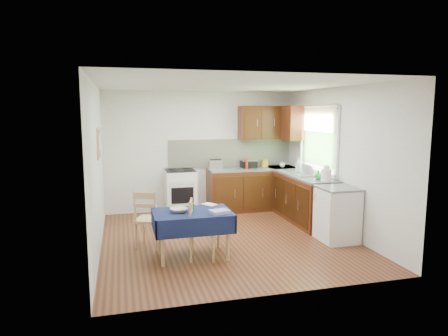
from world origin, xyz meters
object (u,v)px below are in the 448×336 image
object	(u,v)px
toaster	(215,164)
kettle	(326,174)
dish_rack	(307,174)
chair_far	(149,217)
sandwich_press	(249,164)
dining_table	(192,219)
chair_near	(199,228)

from	to	relation	value
toaster	kettle	world-z (taller)	kettle
toaster	dish_rack	bearing A→B (deg)	-45.36
chair_far	dish_rack	size ratio (longest dim) A/B	1.98
sandwich_press	kettle	distance (m)	2.07
dining_table	chair_near	size ratio (longest dim) A/B	1.29
sandwich_press	chair_near	bearing A→B (deg)	-145.97
sandwich_press	toaster	bearing A→B (deg)	158.55
toaster	chair_near	bearing A→B (deg)	-113.04
chair_near	sandwich_press	xyz separation A→B (m)	(1.58, 2.62, 0.53)
dining_table	kettle	world-z (taller)	kettle
toaster	sandwich_press	distance (m)	0.74
dining_table	chair_near	xyz separation A→B (m)	(0.08, -0.12, -0.11)
sandwich_press	dish_rack	distance (m)	1.48
toaster	dish_rack	distance (m)	1.93
sandwich_press	kettle	world-z (taller)	kettle
chair_far	toaster	bearing A→B (deg)	-103.86
chair_near	toaster	world-z (taller)	toaster
dining_table	dish_rack	distance (m)	2.70
chair_far	chair_near	world-z (taller)	chair_far
chair_far	dining_table	bearing A→B (deg)	160.52
dining_table	chair_far	world-z (taller)	chair_far
dining_table	toaster	size ratio (longest dim) A/B	3.92
chair_near	sandwich_press	size ratio (longest dim) A/B	2.77
toaster	kettle	distance (m)	2.40
sandwich_press	kettle	xyz separation A→B (m)	(0.77, -1.92, 0.04)
dining_table	sandwich_press	distance (m)	3.03
chair_far	sandwich_press	bearing A→B (deg)	-114.53
dish_rack	sandwich_press	bearing A→B (deg)	107.64
sandwich_press	dish_rack	bearing A→B (deg)	-85.50
dining_table	kettle	size ratio (longest dim) A/B	3.92
chair_near	kettle	bearing A→B (deg)	-59.32
toaster	kettle	bearing A→B (deg)	-56.11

